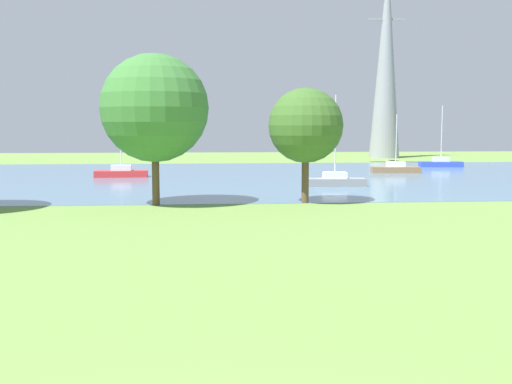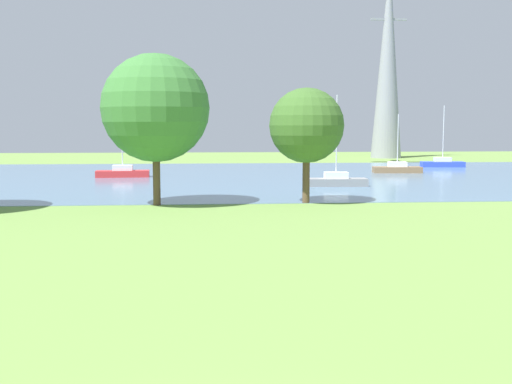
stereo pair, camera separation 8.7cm
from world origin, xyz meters
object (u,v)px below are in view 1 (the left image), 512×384
electricity_pylon (386,59)px  sailboat_blue (441,163)px  sailboat_red (121,172)px  sailboat_gray (335,180)px  tree_west_near (306,126)px  sailboat_brown (396,168)px  tree_mid_shore (154,108)px

electricity_pylon → sailboat_blue: bearing=-88.1°
sailboat_red → sailboat_gray: sailboat_red is taller
tree_west_near → electricity_pylon: size_ratio=0.25×
sailboat_brown → sailboat_blue: size_ratio=0.84×
sailboat_blue → tree_mid_shore: size_ratio=0.78×
sailboat_blue → electricity_pylon: (-0.68, 20.32, 13.82)m
sailboat_gray → tree_west_near: (-4.00, -10.18, 4.26)m
sailboat_red → tree_mid_shore: (4.74, -20.37, 5.28)m
sailboat_brown → sailboat_blue: (7.82, 8.15, 0.01)m
tree_west_near → tree_mid_shore: bearing=-178.0°
sailboat_blue → tree_west_near: (-20.73, -31.26, 4.26)m
tree_west_near → sailboat_gray: bearing=68.5°
sailboat_brown → tree_mid_shore: 32.54m
sailboat_gray → tree_mid_shore: size_ratio=0.79×
electricity_pylon → tree_west_near: bearing=-111.2°
tree_mid_shore → sailboat_gray: bearing=38.8°
sailboat_red → sailboat_blue: sailboat_red is taller
tree_mid_shore → electricity_pylon: bearing=60.7°
sailboat_red → sailboat_gray: (17.79, -9.88, -0.01)m
sailboat_red → sailboat_blue: bearing=18.0°
sailboat_brown → electricity_pylon: size_ratio=0.20×
sailboat_brown → tree_mid_shore: size_ratio=0.65×
sailboat_blue → tree_west_near: size_ratio=0.99×
tree_mid_shore → sailboat_blue: bearing=46.7°
sailboat_brown → sailboat_gray: 15.70m
sailboat_red → tree_west_near: sailboat_red is taller
tree_west_near → electricity_pylon: 56.16m
sailboat_gray → tree_mid_shore: 17.56m
sailboat_blue → tree_mid_shore: tree_mid_shore is taller
sailboat_gray → sailboat_red: bearing=151.0°
tree_mid_shore → tree_west_near: tree_mid_shore is taller
sailboat_red → tree_west_near: size_ratio=1.13×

